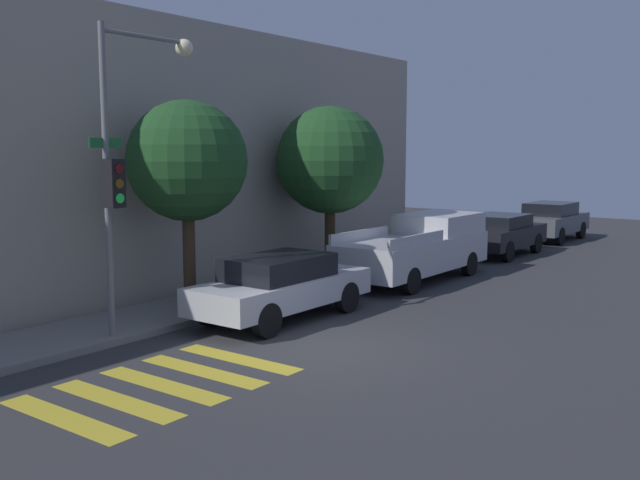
# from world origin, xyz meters

# --- Properties ---
(ground_plane) EXTENTS (60.00, 60.00, 0.00)m
(ground_plane) POSITION_xyz_m (0.00, 0.00, 0.00)
(ground_plane) COLOR #333335
(sidewalk) EXTENTS (26.00, 2.12, 0.14)m
(sidewalk) POSITION_xyz_m (0.00, 4.26, 0.07)
(sidewalk) COLOR slate
(sidewalk) RESTS_ON ground
(building_row) EXTENTS (26.00, 6.00, 6.90)m
(building_row) POSITION_xyz_m (0.00, 8.72, 3.45)
(building_row) COLOR #A89E8E
(building_row) RESTS_ON ground
(crosswalk) EXTENTS (3.94, 2.60, 0.00)m
(crosswalk) POSITION_xyz_m (-3.08, 0.80, 0.00)
(crosswalk) COLOR gold
(crosswalk) RESTS_ON ground
(traffic_light_pole) EXTENTS (2.53, 0.56, 5.97)m
(traffic_light_pole) POSITION_xyz_m (-1.54, 3.37, 3.74)
(traffic_light_pole) COLOR slate
(traffic_light_pole) RESTS_ON ground
(sedan_near_corner) EXTENTS (4.46, 1.74, 1.41)m
(sedan_near_corner) POSITION_xyz_m (1.40, 2.10, 0.76)
(sedan_near_corner) COLOR #B7BABF
(sedan_near_corner) RESTS_ON ground
(pickup_truck) EXTENTS (5.58, 2.04, 1.80)m
(pickup_truck) POSITION_xyz_m (7.50, 2.10, 0.93)
(pickup_truck) COLOR #BCBCC1
(pickup_truck) RESTS_ON ground
(sedan_middle) EXTENTS (4.28, 1.87, 1.44)m
(sedan_middle) POSITION_xyz_m (13.35, 2.10, 0.78)
(sedan_middle) COLOR black
(sedan_middle) RESTS_ON ground
(sedan_far_end) EXTENTS (4.36, 1.84, 1.55)m
(sedan_far_end) POSITION_xyz_m (18.61, 2.10, 0.82)
(sedan_far_end) COLOR #4C5156
(sedan_far_end) RESTS_ON ground
(tree_near_corner) EXTENTS (2.68, 2.68, 4.77)m
(tree_near_corner) POSITION_xyz_m (0.67, 4.17, 3.40)
(tree_near_corner) COLOR #42301E
(tree_near_corner) RESTS_ON ground
(tree_midblock) EXTENTS (3.03, 3.03, 4.90)m
(tree_midblock) POSITION_xyz_m (6.06, 4.17, 3.37)
(tree_midblock) COLOR #42301E
(tree_midblock) RESTS_ON ground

